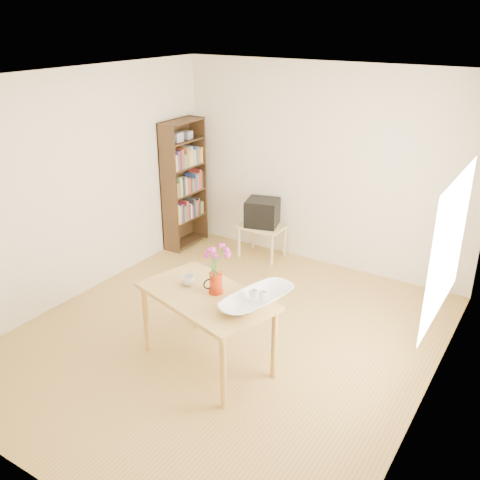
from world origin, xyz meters
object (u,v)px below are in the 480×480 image
Objects in this scene: bowl at (257,279)px; television at (263,212)px; mug at (188,280)px; pitcher at (216,284)px; table at (207,303)px.

bowl is 1.03× the size of television.
pitcher is at bearing 159.98° from mug.
television reaches higher than table.
table is at bearing -91.43° from pitcher.
mug is (-0.25, 0.06, 0.14)m from table.
bowl is at bearing 28.63° from table.
television is at bearing 123.62° from table.
television is (-0.86, 2.34, -0.20)m from pitcher.
pitcher is at bearing -85.39° from television.
bowl is (0.72, 0.05, 0.20)m from mug.
table is 0.21m from pitcher.
pitcher is (0.05, 0.08, 0.18)m from table.
bowl is at bearing 160.32° from mug.
mug reaches higher than television.
mug is at bearing -144.06° from pitcher.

